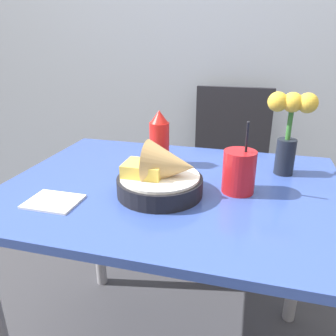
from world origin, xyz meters
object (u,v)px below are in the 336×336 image
Objects in this scene: food_basket at (163,176)px; ketchup_bottle at (159,139)px; chair_far_window at (229,161)px; drink_cup at (239,173)px; flower_vase at (290,124)px.

ketchup_bottle reaches higher than food_basket.
ketchup_bottle is (-0.20, -0.64, 0.29)m from chair_far_window.
flower_vase is at bearing 53.38° from drink_cup.
drink_cup is at bearing -84.24° from chair_far_window.
food_basket is at bearing -143.51° from flower_vase.
drink_cup is at bearing -29.33° from ketchup_bottle.
drink_cup is 0.82× the size of flower_vase.
food_basket is 1.26× the size of ketchup_bottle.
ketchup_bottle is at bearing 150.67° from drink_cup.
chair_far_window is 0.73m from ketchup_bottle.
chair_far_window is 0.91m from food_basket.
ketchup_bottle is 0.73× the size of flower_vase.
flower_vase reaches higher than chair_far_window.
ketchup_bottle reaches higher than chair_far_window.
ketchup_bottle is 0.32m from drink_cup.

